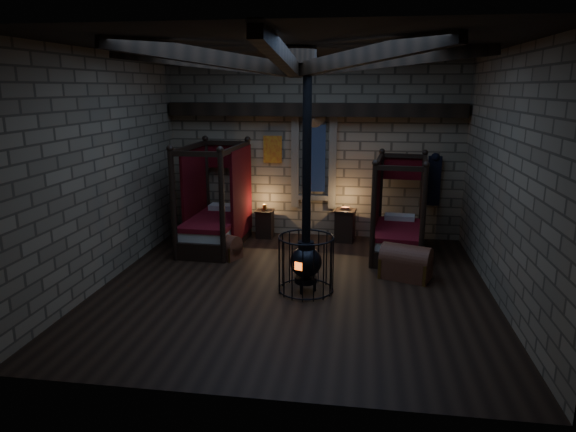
# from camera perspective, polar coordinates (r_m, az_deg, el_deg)

# --- Properties ---
(room) EXTENTS (7.02, 7.02, 4.29)m
(room) POSITION_cam_1_polar(r_m,az_deg,el_deg) (8.88, 0.88, 15.35)
(room) COLOR black
(room) RESTS_ON ground
(bed_left) EXTENTS (1.25, 2.26, 2.31)m
(bed_left) POSITION_cam_1_polar(r_m,az_deg,el_deg) (11.85, -8.01, -0.59)
(bed_left) COLOR black
(bed_left) RESTS_ON ground
(bed_right) EXTENTS (1.25, 2.10, 2.10)m
(bed_right) POSITION_cam_1_polar(r_m,az_deg,el_deg) (11.38, 12.15, -1.66)
(bed_right) COLOR black
(bed_right) RESTS_ON ground
(trunk_left) EXTENTS (0.83, 0.70, 0.52)m
(trunk_left) POSITION_cam_1_polar(r_m,az_deg,el_deg) (11.09, -7.16, -3.43)
(trunk_left) COLOR brown
(trunk_left) RESTS_ON ground
(trunk_right) EXTENTS (1.05, 0.85, 0.67)m
(trunk_right) POSITION_cam_1_polar(r_m,az_deg,el_deg) (10.06, 12.95, -5.13)
(trunk_right) COLOR brown
(trunk_right) RESTS_ON ground
(nightstand_left) EXTENTS (0.43, 0.41, 0.82)m
(nightstand_left) POSITION_cam_1_polar(r_m,az_deg,el_deg) (12.44, -2.59, -0.82)
(nightstand_left) COLOR black
(nightstand_left) RESTS_ON ground
(nightstand_right) EXTENTS (0.53, 0.52, 0.83)m
(nightstand_right) POSITION_cam_1_polar(r_m,az_deg,el_deg) (12.18, 6.35, -1.02)
(nightstand_right) COLOR black
(nightstand_right) RESTS_ON ground
(stove) EXTENTS (1.00, 1.00, 4.05)m
(stove) POSITION_cam_1_polar(r_m,az_deg,el_deg) (9.09, 2.00, -4.72)
(stove) COLOR black
(stove) RESTS_ON ground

